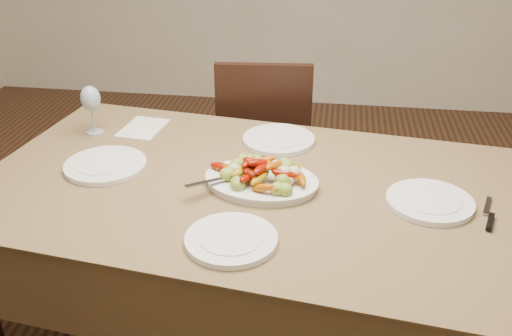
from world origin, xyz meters
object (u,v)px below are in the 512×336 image
Objects in this scene: serving_platter at (261,183)px; plate_near at (231,240)px; chair_far at (265,146)px; plate_left at (105,165)px; dining_table at (256,277)px; plate_far at (279,140)px; wine_glass at (92,109)px; plate_right at (430,202)px.

plate_near is at bearing -96.73° from serving_platter.
chair_far reaches higher than plate_left.
plate_near reaches higher than dining_table.
dining_table is 6.78× the size of plate_far.
wine_glass is at bearing 155.12° from dining_table.
wine_glass reaches higher than plate_right.
plate_right is 0.98× the size of plate_far.
serving_platter reaches higher than plate_near.
plate_right is 1.29m from wine_glass.
dining_table is at bearing -4.59° from plate_left.
chair_far reaches higher than plate_near.
dining_table is at bearing 175.37° from plate_right.
chair_far is 3.38× the size of plate_left.
chair_far is at bearing 43.25° from wine_glass.
chair_far is 0.99m from plate_left.
serving_platter is 1.36× the size of plate_right.
plate_right is at bearing -4.63° from dining_table.
serving_platter is at bearing -24.72° from wine_glass.
serving_platter is 0.35m from plate_far.
plate_left is at bearing 56.78° from chair_far.
chair_far is 0.94m from serving_platter.
chair_far is 3.67× the size of plate_near.
serving_platter is 1.76× the size of wine_glass.
plate_right is (0.63, -0.93, 0.29)m from chair_far.
plate_left is 1.09m from plate_right.
dining_table is at bearing -24.88° from wine_glass.
wine_glass is (-0.70, 0.32, 0.09)m from serving_platter.
plate_right is at bearing -4.12° from serving_platter.
dining_table is 7.12× the size of plate_near.
chair_far is at bearing 95.56° from dining_table.
wine_glass is at bearing 135.57° from plate_near.
dining_table is 0.67m from plate_right.
plate_far is at bearing 85.18° from plate_near.
plate_left is 1.09× the size of plate_near.
chair_far is 2.63× the size of serving_platter.
plate_far is 1.33× the size of wine_glass.
plate_near is at bearing -93.48° from dining_table.
serving_platter is at bearing 91.60° from chair_far.
plate_left is 1.06× the size of plate_right.
plate_far is (-0.51, 0.38, 0.00)m from plate_right.
wine_glass reaches higher than plate_far.
wine_glass is at bearing 155.28° from serving_platter.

